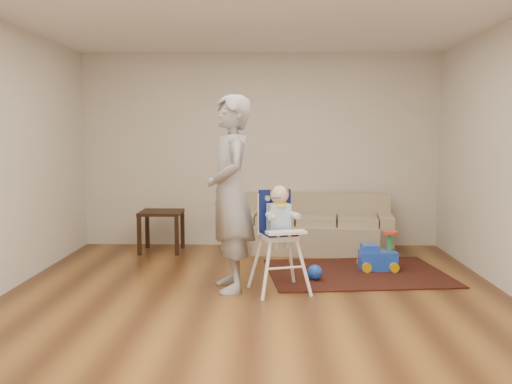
{
  "coord_description": "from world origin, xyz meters",
  "views": [
    {
      "loc": [
        0.14,
        -5.29,
        1.58
      ],
      "look_at": [
        0.0,
        0.4,
        1.0
      ],
      "focal_mm": 40.0,
      "sensor_mm": 36.0,
      "label": 1
    }
  ],
  "objects_px": {
    "side_table": "(162,231)",
    "high_chair": "(279,241)",
    "sofa": "(316,223)",
    "adult": "(230,194)",
    "ride_on_toy": "(378,250)",
    "toy_ball": "(315,272)"
  },
  "relations": [
    {
      "from": "ride_on_toy",
      "to": "toy_ball",
      "type": "xyz_separation_m",
      "value": [
        -0.77,
        -0.49,
        -0.14
      ]
    },
    {
      "from": "sofa",
      "to": "toy_ball",
      "type": "bearing_deg",
      "value": -88.47
    },
    {
      "from": "sofa",
      "to": "toy_ball",
      "type": "distance_m",
      "value": 1.6
    },
    {
      "from": "sofa",
      "to": "side_table",
      "type": "xyz_separation_m",
      "value": [
        -2.09,
        -0.05,
        -0.11
      ]
    },
    {
      "from": "ride_on_toy",
      "to": "high_chair",
      "type": "bearing_deg",
      "value": -145.02
    },
    {
      "from": "sofa",
      "to": "adult",
      "type": "distance_m",
      "value": 2.26
    },
    {
      "from": "side_table",
      "to": "high_chair",
      "type": "distance_m",
      "value": 2.5
    },
    {
      "from": "ride_on_toy",
      "to": "toy_ball",
      "type": "bearing_deg",
      "value": -150.62
    },
    {
      "from": "sofa",
      "to": "high_chair",
      "type": "relative_size",
      "value": 1.91
    },
    {
      "from": "high_chair",
      "to": "adult",
      "type": "xyz_separation_m",
      "value": [
        -0.49,
        0.06,
        0.46
      ]
    },
    {
      "from": "adult",
      "to": "toy_ball",
      "type": "bearing_deg",
      "value": 97.97
    },
    {
      "from": "sofa",
      "to": "high_chair",
      "type": "bearing_deg",
      "value": -98.33
    },
    {
      "from": "side_table",
      "to": "ride_on_toy",
      "type": "relative_size",
      "value": 1.22
    },
    {
      "from": "ride_on_toy",
      "to": "high_chair",
      "type": "xyz_separation_m",
      "value": [
        -1.16,
        -0.91,
        0.28
      ]
    },
    {
      "from": "toy_ball",
      "to": "high_chair",
      "type": "bearing_deg",
      "value": -132.93
    },
    {
      "from": "side_table",
      "to": "high_chair",
      "type": "bearing_deg",
      "value": -51.27
    },
    {
      "from": "high_chair",
      "to": "sofa",
      "type": "bearing_deg",
      "value": 57.37
    },
    {
      "from": "sofa",
      "to": "adult",
      "type": "height_order",
      "value": "adult"
    },
    {
      "from": "side_table",
      "to": "adult",
      "type": "bearing_deg",
      "value": -60.45
    },
    {
      "from": "high_chair",
      "to": "adult",
      "type": "relative_size",
      "value": 0.55
    },
    {
      "from": "side_table",
      "to": "toy_ball",
      "type": "bearing_deg",
      "value": -37.94
    },
    {
      "from": "side_table",
      "to": "sofa",
      "type": "bearing_deg",
      "value": 1.31
    }
  ]
}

